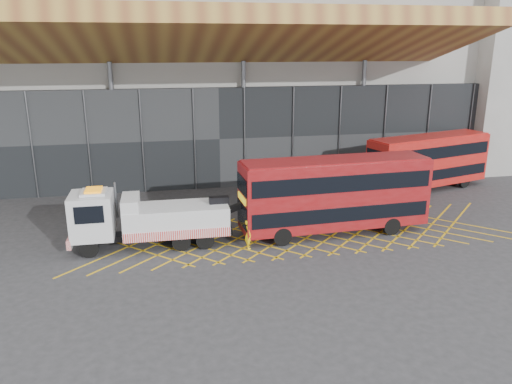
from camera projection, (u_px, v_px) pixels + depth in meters
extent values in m
plane|color=#2D2D30|center=(212.00, 240.00, 29.73)|extent=(120.00, 120.00, 0.00)
cube|color=gold|center=(129.00, 246.00, 28.82)|extent=(7.16, 7.16, 0.01)
cube|color=gold|center=(129.00, 246.00, 28.82)|extent=(7.16, 7.16, 0.01)
cube|color=gold|center=(157.00, 244.00, 29.12)|extent=(7.16, 7.16, 0.01)
cube|color=gold|center=(157.00, 244.00, 29.12)|extent=(7.16, 7.16, 0.01)
cube|color=gold|center=(185.00, 242.00, 29.42)|extent=(7.16, 7.16, 0.01)
cube|color=gold|center=(185.00, 242.00, 29.42)|extent=(7.16, 7.16, 0.01)
cube|color=gold|center=(212.00, 240.00, 29.72)|extent=(7.16, 7.16, 0.01)
cube|color=gold|center=(212.00, 240.00, 29.72)|extent=(7.16, 7.16, 0.01)
cube|color=gold|center=(238.00, 238.00, 30.03)|extent=(7.16, 7.16, 0.01)
cube|color=gold|center=(238.00, 238.00, 30.03)|extent=(7.16, 7.16, 0.01)
cube|color=gold|center=(264.00, 236.00, 30.33)|extent=(7.16, 7.16, 0.01)
cube|color=gold|center=(264.00, 236.00, 30.33)|extent=(7.16, 7.16, 0.01)
cube|color=gold|center=(289.00, 234.00, 30.63)|extent=(7.16, 7.16, 0.01)
cube|color=gold|center=(289.00, 234.00, 30.63)|extent=(7.16, 7.16, 0.01)
cube|color=gold|center=(314.00, 233.00, 30.93)|extent=(7.16, 7.16, 0.01)
cube|color=gold|center=(314.00, 233.00, 30.93)|extent=(7.16, 7.16, 0.01)
cube|color=gold|center=(339.00, 231.00, 31.23)|extent=(7.16, 7.16, 0.01)
cube|color=gold|center=(339.00, 231.00, 31.23)|extent=(7.16, 7.16, 0.01)
cube|color=gold|center=(363.00, 229.00, 31.53)|extent=(7.16, 7.16, 0.01)
cube|color=gold|center=(363.00, 229.00, 31.53)|extent=(7.16, 7.16, 0.01)
cube|color=gold|center=(386.00, 227.00, 31.83)|extent=(7.16, 7.16, 0.01)
cube|color=gold|center=(386.00, 227.00, 31.83)|extent=(7.16, 7.16, 0.01)
cube|color=gold|center=(409.00, 226.00, 32.13)|extent=(7.16, 7.16, 0.01)
cube|color=gold|center=(409.00, 226.00, 32.13)|extent=(7.16, 7.16, 0.01)
cube|color=gold|center=(432.00, 224.00, 32.43)|extent=(7.16, 7.16, 0.01)
cube|color=gold|center=(432.00, 224.00, 32.43)|extent=(7.16, 7.16, 0.01)
cube|color=gold|center=(454.00, 222.00, 32.73)|extent=(7.16, 7.16, 0.01)
cube|color=gold|center=(454.00, 222.00, 32.73)|extent=(7.16, 7.16, 0.01)
cube|color=gray|center=(208.00, 70.00, 45.41)|extent=(55.00, 14.00, 18.00)
cube|color=black|center=(219.00, 138.00, 39.97)|extent=(55.00, 0.80, 8.00)
cube|color=brown|center=(194.00, 40.00, 33.98)|extent=(40.00, 11.93, 4.07)
cylinder|color=#595B60|center=(115.00, 129.00, 37.99)|extent=(0.36, 0.36, 10.00)
cylinder|color=#595B60|center=(244.00, 125.00, 39.87)|extent=(0.36, 0.36, 10.00)
cylinder|color=#595B60|center=(361.00, 122.00, 41.75)|extent=(0.36, 0.36, 10.00)
cube|color=black|center=(153.00, 235.00, 28.78)|extent=(9.13, 1.01, 0.34)
cube|color=silver|center=(92.00, 215.00, 27.79)|extent=(2.32, 2.42, 2.50)
cube|color=black|center=(69.00, 209.00, 27.46)|extent=(0.06, 2.11, 1.06)
cube|color=red|center=(72.00, 238.00, 27.93)|extent=(0.26, 2.50, 0.53)
cube|color=orange|center=(93.00, 190.00, 27.41)|extent=(0.87, 1.16, 0.12)
cube|color=silver|center=(176.00, 218.00, 28.77)|extent=(5.97, 2.44, 1.54)
cube|color=red|center=(178.00, 235.00, 27.78)|extent=(5.96, 0.09, 0.53)
cube|color=silver|center=(130.00, 202.00, 28.00)|extent=(0.97, 2.31, 0.67)
cube|color=black|center=(219.00, 201.00, 28.97)|extent=(1.16, 0.49, 0.48)
cube|color=black|center=(235.00, 208.00, 29.28)|extent=(2.10, 0.35, 1.04)
cylinder|color=black|center=(89.00, 248.00, 27.24)|extent=(1.06, 0.34, 1.06)
cylinder|color=black|center=(93.00, 235.00, 29.14)|extent=(1.06, 0.34, 1.06)
cylinder|color=black|center=(205.00, 240.00, 28.40)|extent=(1.06, 0.34, 1.06)
cylinder|color=black|center=(202.00, 228.00, 30.30)|extent=(1.06, 0.34, 1.06)
cylinder|color=#595B60|center=(116.00, 200.00, 28.78)|extent=(0.13, 0.13, 2.11)
cube|color=maroon|center=(335.00, 193.00, 30.23)|extent=(11.59, 3.25, 4.05)
cube|color=black|center=(334.00, 208.00, 30.50)|extent=(11.14, 3.29, 0.89)
cube|color=black|center=(335.00, 178.00, 29.97)|extent=(11.14, 3.29, 0.99)
cube|color=black|center=(242.00, 215.00, 29.13)|extent=(0.18, 2.34, 1.36)
cube|color=black|center=(242.00, 185.00, 28.61)|extent=(0.18, 2.34, 0.99)
cube|color=yellow|center=(242.00, 198.00, 28.84)|extent=(0.16, 1.86, 0.36)
cube|color=maroon|center=(336.00, 160.00, 29.65)|extent=(11.35, 3.02, 0.13)
cylinder|color=black|center=(282.00, 237.00, 28.85)|extent=(1.10, 0.37, 1.08)
cylinder|color=black|center=(271.00, 223.00, 31.04)|extent=(1.10, 0.37, 1.08)
cylinder|color=black|center=(391.00, 226.00, 30.50)|extent=(1.10, 0.37, 1.08)
cylinder|color=black|center=(373.00, 214.00, 32.69)|extent=(1.10, 0.37, 1.08)
cube|color=#AD140F|center=(428.00, 160.00, 39.58)|extent=(10.94, 5.33, 3.76)
cube|color=black|center=(427.00, 171.00, 39.84)|extent=(10.54, 5.27, 0.82)
cube|color=black|center=(429.00, 150.00, 39.34)|extent=(10.54, 5.27, 0.92)
cube|color=black|center=(375.00, 178.00, 37.46)|extent=(0.66, 2.11, 1.26)
cube|color=black|center=(376.00, 156.00, 36.98)|extent=(0.66, 2.11, 0.92)
cube|color=yellow|center=(376.00, 167.00, 37.20)|extent=(0.54, 1.68, 0.34)
cube|color=#AD140F|center=(431.00, 136.00, 39.04)|extent=(10.68, 5.08, 0.12)
cylinder|color=black|center=(404.00, 192.00, 37.70)|extent=(1.05, 0.56, 1.01)
cylinder|color=black|center=(384.00, 185.00, 39.55)|extent=(1.05, 0.56, 1.01)
cylinder|color=black|center=(464.00, 182.00, 40.56)|extent=(1.05, 0.56, 1.01)
cylinder|color=black|center=(443.00, 176.00, 42.41)|extent=(1.05, 0.56, 1.01)
imported|color=yellow|center=(248.00, 234.00, 28.35)|extent=(0.43, 0.64, 1.72)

